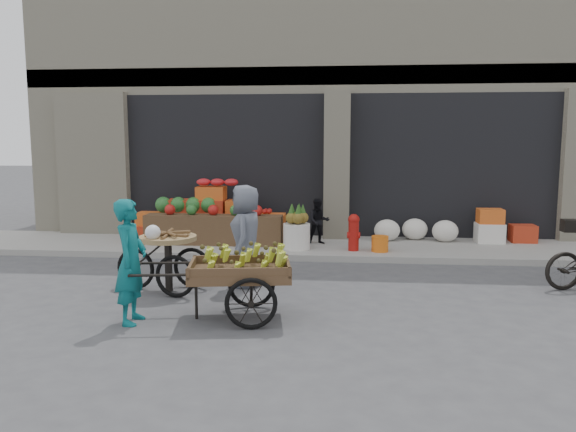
# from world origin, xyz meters

# --- Properties ---
(ground) EXTENTS (80.00, 80.00, 0.00)m
(ground) POSITION_xyz_m (0.00, 0.00, 0.00)
(ground) COLOR #424244
(ground) RESTS_ON ground
(sidewalk) EXTENTS (18.00, 2.20, 0.12)m
(sidewalk) POSITION_xyz_m (0.00, 4.10, 0.06)
(sidewalk) COLOR gray
(sidewalk) RESTS_ON ground
(building) EXTENTS (14.00, 6.45, 7.00)m
(building) POSITION_xyz_m (0.00, 8.03, 3.37)
(building) COLOR beige
(building) RESTS_ON ground
(fruit_display) EXTENTS (3.10, 1.12, 1.24)m
(fruit_display) POSITION_xyz_m (-2.48, 4.38, 0.67)
(fruit_display) COLOR #B43119
(fruit_display) RESTS_ON sidewalk
(pineapple_bin) EXTENTS (0.52, 0.52, 0.50)m
(pineapple_bin) POSITION_xyz_m (-0.75, 3.60, 0.37)
(pineapple_bin) COLOR silver
(pineapple_bin) RESTS_ON sidewalk
(fire_hydrant) EXTENTS (0.22, 0.22, 0.71)m
(fire_hydrant) POSITION_xyz_m (0.35, 3.55, 0.50)
(fire_hydrant) COLOR #A5140F
(fire_hydrant) RESTS_ON sidewalk
(orange_bucket) EXTENTS (0.32, 0.32, 0.30)m
(orange_bucket) POSITION_xyz_m (0.85, 3.50, 0.27)
(orange_bucket) COLOR orange
(orange_bucket) RESTS_ON sidewalk
(right_bay_goods) EXTENTS (3.35, 0.60, 0.70)m
(right_bay_goods) POSITION_xyz_m (2.61, 4.70, 0.41)
(right_bay_goods) COLOR silver
(right_bay_goods) RESTS_ON sidewalk
(seated_person) EXTENTS (0.51, 0.43, 0.93)m
(seated_person) POSITION_xyz_m (-0.35, 4.20, 0.58)
(seated_person) COLOR black
(seated_person) RESTS_ON sidewalk
(banana_cart) EXTENTS (2.22, 1.17, 0.89)m
(banana_cart) POSITION_xyz_m (-1.18, -0.38, 0.65)
(banana_cart) COLOR brown
(banana_cart) RESTS_ON ground
(vendor_woman) EXTENTS (0.38, 0.57, 1.53)m
(vendor_woman) POSITION_xyz_m (-2.43, -0.66, 0.76)
(vendor_woman) COLOR #0D6469
(vendor_woman) RESTS_ON ground
(tricycle_cart) EXTENTS (1.46, 0.98, 0.95)m
(tricycle_cart) POSITION_xyz_m (-2.43, 0.77, 0.57)
(tricycle_cart) COLOR #9E7F51
(tricycle_cart) RESTS_ON ground
(vendor_grey) EXTENTS (0.52, 0.78, 1.56)m
(vendor_grey) POSITION_xyz_m (-1.33, 1.20, 0.78)
(vendor_grey) COLOR slate
(vendor_grey) RESTS_ON ground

